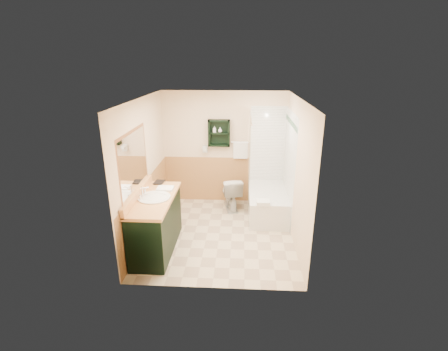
# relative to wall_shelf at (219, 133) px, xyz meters

# --- Properties ---
(floor) EXTENTS (3.00, 3.00, 0.00)m
(floor) POSITION_rel_wall_shelf_xyz_m (0.10, -1.41, -1.55)
(floor) COLOR beige
(floor) RESTS_ON ground
(back_wall) EXTENTS (2.60, 0.04, 2.40)m
(back_wall) POSITION_rel_wall_shelf_xyz_m (0.10, 0.11, -0.35)
(back_wall) COLOR #FDE9C6
(back_wall) RESTS_ON ground
(left_wall) EXTENTS (0.04, 3.00, 2.40)m
(left_wall) POSITION_rel_wall_shelf_xyz_m (-1.22, -1.41, -0.35)
(left_wall) COLOR #FDE9C6
(left_wall) RESTS_ON ground
(right_wall) EXTENTS (0.04, 3.00, 2.40)m
(right_wall) POSITION_rel_wall_shelf_xyz_m (1.42, -1.41, -0.35)
(right_wall) COLOR #FDE9C6
(right_wall) RESTS_ON ground
(ceiling) EXTENTS (2.60, 3.00, 0.04)m
(ceiling) POSITION_rel_wall_shelf_xyz_m (0.10, -1.41, 0.87)
(ceiling) COLOR white
(ceiling) RESTS_ON back_wall
(wainscot_left) EXTENTS (2.98, 2.98, 1.00)m
(wainscot_left) POSITION_rel_wall_shelf_xyz_m (-1.19, -1.41, -1.05)
(wainscot_left) COLOR tan
(wainscot_left) RESTS_ON left_wall
(wainscot_back) EXTENTS (2.58, 2.58, 1.00)m
(wainscot_back) POSITION_rel_wall_shelf_xyz_m (0.10, 0.08, -1.05)
(wainscot_back) COLOR tan
(wainscot_back) RESTS_ON back_wall
(mirror_frame) EXTENTS (1.30, 1.30, 1.00)m
(mirror_frame) POSITION_rel_wall_shelf_xyz_m (-1.17, -1.96, -0.05)
(mirror_frame) COLOR brown
(mirror_frame) RESTS_ON left_wall
(mirror_glass) EXTENTS (1.20, 1.20, 0.90)m
(mirror_glass) POSITION_rel_wall_shelf_xyz_m (-1.17, -1.96, -0.05)
(mirror_glass) COLOR white
(mirror_glass) RESTS_ON left_wall
(tile_right) EXTENTS (1.50, 1.50, 2.10)m
(tile_right) POSITION_rel_wall_shelf_xyz_m (1.38, -0.66, -0.50)
(tile_right) COLOR white
(tile_right) RESTS_ON right_wall
(tile_back) EXTENTS (0.95, 0.95, 2.10)m
(tile_back) POSITION_rel_wall_shelf_xyz_m (1.13, 0.07, -0.50)
(tile_back) COLOR white
(tile_back) RESTS_ON back_wall
(tile_accent) EXTENTS (1.50, 1.50, 0.10)m
(tile_accent) POSITION_rel_wall_shelf_xyz_m (1.37, -0.66, 0.35)
(tile_accent) COLOR #134325
(tile_accent) RESTS_ON right_wall
(wall_shelf) EXTENTS (0.45, 0.15, 0.55)m
(wall_shelf) POSITION_rel_wall_shelf_xyz_m (0.00, 0.00, 0.00)
(wall_shelf) COLOR black
(wall_shelf) RESTS_ON back_wall
(hair_dryer) EXTENTS (0.10, 0.24, 0.18)m
(hair_dryer) POSITION_rel_wall_shelf_xyz_m (-0.30, 0.02, -0.35)
(hair_dryer) COLOR silver
(hair_dryer) RESTS_ON back_wall
(towel_bar) EXTENTS (0.40, 0.06, 0.40)m
(towel_bar) POSITION_rel_wall_shelf_xyz_m (0.45, 0.04, -0.20)
(towel_bar) COLOR white
(towel_bar) RESTS_ON back_wall
(curtain_rod) EXTENTS (0.03, 1.60, 0.03)m
(curtain_rod) POSITION_rel_wall_shelf_xyz_m (0.63, -0.66, 0.45)
(curtain_rod) COLOR silver
(curtain_rod) RESTS_ON back_wall
(shower_curtain) EXTENTS (1.05, 1.05, 1.70)m
(shower_curtain) POSITION_rel_wall_shelf_xyz_m (0.63, -0.48, -0.40)
(shower_curtain) COLOR #BEAF90
(shower_curtain) RESTS_ON curtain_rod
(vanity) EXTENTS (0.59, 1.46, 0.92)m
(vanity) POSITION_rel_wall_shelf_xyz_m (-0.89, -1.96, -1.09)
(vanity) COLOR black
(vanity) RESTS_ON ground
(bathtub) EXTENTS (0.77, 1.50, 0.51)m
(bathtub) POSITION_rel_wall_shelf_xyz_m (1.03, -0.54, -1.29)
(bathtub) COLOR silver
(bathtub) RESTS_ON ground
(toilet) EXTENTS (0.53, 0.77, 0.69)m
(toilet) POSITION_rel_wall_shelf_xyz_m (0.27, -0.32, -1.21)
(toilet) COLOR silver
(toilet) RESTS_ON ground
(counter_towel) EXTENTS (0.27, 0.21, 0.04)m
(counter_towel) POSITION_rel_wall_shelf_xyz_m (-0.79, -1.62, -0.61)
(counter_towel) COLOR white
(counter_towel) RESTS_ON vanity
(vanity_book) EXTENTS (0.17, 0.03, 0.22)m
(vanity_book) POSITION_rel_wall_shelf_xyz_m (-1.06, -1.29, -0.51)
(vanity_book) COLOR black
(vanity_book) RESTS_ON vanity
(tub_towel) EXTENTS (0.24, 0.20, 0.07)m
(tub_towel) POSITION_rel_wall_shelf_xyz_m (0.88, -1.21, -1.00)
(tub_towel) COLOR white
(tub_towel) RESTS_ON bathtub
(soap_bottle_a) EXTENTS (0.07, 0.14, 0.06)m
(soap_bottle_a) POSITION_rel_wall_shelf_xyz_m (-0.09, -0.01, 0.05)
(soap_bottle_a) COLOR silver
(soap_bottle_a) RESTS_ON wall_shelf
(soap_bottle_b) EXTENTS (0.12, 0.13, 0.08)m
(soap_bottle_b) POSITION_rel_wall_shelf_xyz_m (0.02, -0.01, 0.06)
(soap_bottle_b) COLOR silver
(soap_bottle_b) RESTS_ON wall_shelf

